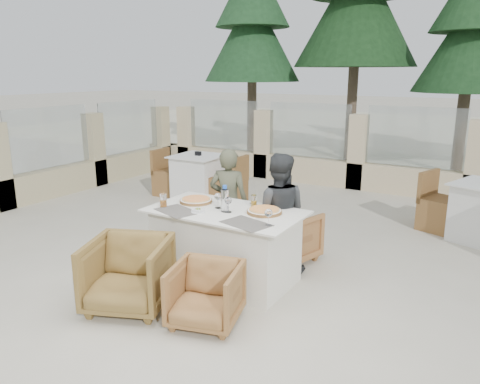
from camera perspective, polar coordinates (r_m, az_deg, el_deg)
The scene contains 26 objects.
ground at distance 5.05m, azimuth -2.52°, elevation -10.90°, with size 80.00×80.00×0.00m, color beige.
sand_patch at distance 18.12m, azimuth 22.44°, elevation 6.52°, with size 30.00×16.00×0.01m, color beige.
perimeter_wall_far at distance 9.08m, azimuth 14.17°, elevation 5.38°, with size 10.00×0.34×1.60m, color beige, non-canonical shape.
perimeter_wall_left at distance 8.90m, azimuth -22.11°, elevation 4.58°, with size 0.34×7.00×1.60m, color tan, non-canonical shape.
pine_far_left at distance 12.39m, azimuth 1.50°, elevation 17.16°, with size 2.42×2.42×5.50m, color #1F4A25.
pine_mid_left at distance 11.90m, azimuth 14.01°, elevation 19.28°, with size 2.86×2.86×6.50m, color #1A3E1B.
pine_centre at distance 11.07m, azimuth 26.17°, elevation 14.77°, with size 2.20×2.20×5.00m, color #1C431F.
dining_table at distance 4.97m, azimuth -1.76°, elevation -6.51°, with size 1.60×0.90×0.77m, color silver, non-canonical shape.
placemat_near_left at distance 4.86m, azimuth -7.69°, elevation -2.31°, with size 0.45×0.30×0.00m, color #615A53.
placemat_near_right at distance 4.42m, azimuth 0.77°, elevation -3.86°, with size 0.45×0.30×0.00m, color #5C574F.
pizza_left at distance 5.15m, azimuth -5.39°, elevation -1.01°, with size 0.36×0.36×0.05m, color #F55C21.
pizza_right at distance 4.75m, azimuth 2.98°, elevation -2.32°, with size 0.36×0.36×0.05m, color orange.
water_bottle at distance 4.77m, azimuth -1.86°, elevation -0.80°, with size 0.08×0.08×0.28m, color silver.
wine_glass_centre at distance 4.90m, azimuth -2.71°, elevation -0.95°, with size 0.08×0.08×0.18m, color white, non-canonical shape.
wine_glass_near at distance 4.75m, azimuth -1.44°, elevation -1.42°, with size 0.08×0.08×0.18m, color white, non-canonical shape.
wine_glass_corner at distance 4.35m, azimuth 3.49°, elevation -2.97°, with size 0.08×0.08×0.18m, color white, non-canonical shape.
beer_glass_left at distance 5.01m, azimuth -9.34°, elevation -1.00°, with size 0.07×0.07×0.15m, color orange.
beer_glass_right at distance 4.97m, azimuth 1.69°, elevation -1.08°, with size 0.06×0.06×0.12m, color gold.
olive_dish at distance 4.79m, azimuth -5.12°, elevation -2.23°, with size 0.11×0.11×0.04m, color silver, non-canonical shape.
armchair_far_left at distance 5.60m, azimuth -3.02°, elevation -5.04°, with size 0.63×0.65×0.59m, color brown.
armchair_far_right at distance 5.52m, azimuth 5.59°, elevation -5.33°, with size 0.65×0.66×0.60m, color #976336.
armchair_near_left at distance 4.54m, azimuth -13.48°, elevation -9.70°, with size 0.72×0.74×0.67m, color brown.
armchair_near_right at distance 4.20m, azimuth -4.22°, elevation -12.34°, with size 0.58×0.60×0.55m, color olive.
diner_left at distance 5.58m, azimuth -1.38°, elevation -1.26°, with size 0.48×0.31×1.30m, color #4D503A.
diner_right at distance 5.11m, azimuth 4.61°, elevation -2.64°, with size 0.65×0.50×1.33m, color #343639.
bg_table_a at distance 8.15m, azimuth -5.06°, elevation 1.79°, with size 1.64×0.82×0.77m, color white, non-canonical shape.
Camera 1 is at (2.50, -3.82, 2.16)m, focal length 35.00 mm.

